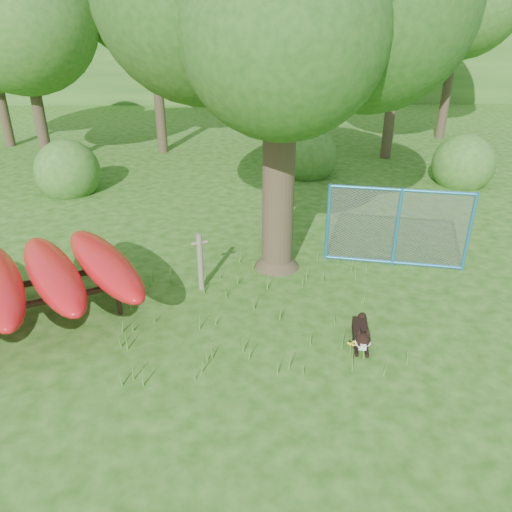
{
  "coord_description": "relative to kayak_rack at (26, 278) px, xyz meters",
  "views": [
    {
      "loc": [
        0.04,
        -6.32,
        4.73
      ],
      "look_at": [
        0.2,
        1.2,
        1.0
      ],
      "focal_mm": 35.0,
      "sensor_mm": 36.0,
      "label": 1
    }
  ],
  "objects": [
    {
      "name": "ground",
      "position": [
        3.54,
        -0.82,
        -0.83
      ],
      "size": [
        80.0,
        80.0,
        0.0
      ],
      "primitive_type": "plane",
      "color": "#1F4C0F",
      "rests_on": "ground"
    },
    {
      "name": "kayak_rack",
      "position": [
        0.0,
        0.0,
        0.0
      ],
      "size": [
        4.48,
        4.04,
        1.08
      ],
      "rotation": [
        0.0,
        0.0,
        0.41
      ],
      "color": "black",
      "rests_on": "ground"
    },
    {
      "name": "wooded_hillside",
      "position": [
        3.54,
        27.18,
        2.17
      ],
      "size": [
        80.0,
        12.0,
        6.0
      ],
      "primitive_type": "cube",
      "color": "#2D601F",
      "rests_on": "ground"
    },
    {
      "name": "husky_dog",
      "position": [
        5.36,
        -0.75,
        -0.67
      ],
      "size": [
        0.34,
        0.97,
        0.44
      ],
      "rotation": [
        0.0,
        0.0,
        -0.14
      ],
      "color": "black",
      "rests_on": "ground"
    },
    {
      "name": "wildflower_clump",
      "position": [
        5.14,
        -1.06,
        -0.62
      ],
      "size": [
        0.12,
        0.1,
        0.26
      ],
      "rotation": [
        0.0,
        0.0,
        0.1
      ],
      "color": "#477F29",
      "rests_on": "ground"
    },
    {
      "name": "shrub_mid",
      "position": [
        5.54,
        8.18,
        -0.83
      ],
      "size": [
        1.8,
        1.8,
        1.8
      ],
      "primitive_type": "sphere",
      "color": "#2D601F",
      "rests_on": "ground"
    },
    {
      "name": "bg_tree_a",
      "position": [
        -2.96,
        9.18,
        3.66
      ],
      "size": [
        4.4,
        4.4,
        6.7
      ],
      "color": "#372C1E",
      "rests_on": "ground"
    },
    {
      "name": "shrub_left",
      "position": [
        -1.46,
        6.68,
        -0.83
      ],
      "size": [
        1.8,
        1.8,
        1.8
      ],
      "primitive_type": "sphere",
      "color": "#2D601F",
      "rests_on": "ground"
    },
    {
      "name": "fence_section",
      "position": [
        6.58,
        1.96,
        -0.0
      ],
      "size": [
        2.77,
        0.65,
        2.74
      ],
      "rotation": [
        0.0,
        0.0,
        -0.21
      ],
      "color": "teal",
      "rests_on": "ground"
    },
    {
      "name": "wooden_post",
      "position": [
        2.73,
        1.04,
        -0.23
      ],
      "size": [
        0.3,
        0.17,
        1.12
      ],
      "rotation": [
        0.0,
        0.0,
        0.38
      ],
      "color": "#6B6050",
      "rests_on": "ground"
    },
    {
      "name": "shrub_right",
      "position": [
        10.04,
        7.18,
        -0.83
      ],
      "size": [
        1.8,
        1.8,
        1.8
      ],
      "primitive_type": "sphere",
      "color": "#2D601F",
      "rests_on": "ground"
    },
    {
      "name": "bg_tree_c",
      "position": [
        5.04,
        12.18,
        3.28
      ],
      "size": [
        4.0,
        4.0,
        6.12
      ],
      "color": "#372C1E",
      "rests_on": "ground"
    }
  ]
}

